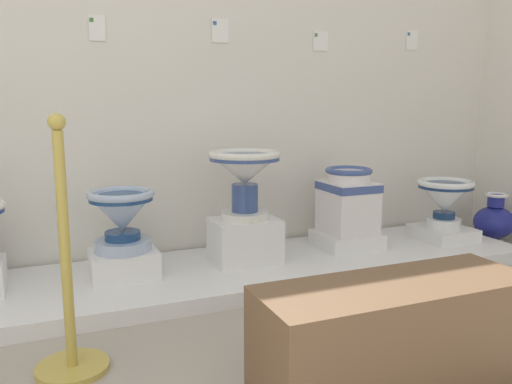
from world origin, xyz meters
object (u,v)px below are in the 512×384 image
at_px(antique_toilet_rightmost, 245,171).
at_px(antique_toilet_leftmost, 445,197).
at_px(decorative_vase_spare, 494,221).
at_px(plinth_block_slender_white, 347,239).
at_px(info_placard_second, 97,28).
at_px(antique_toilet_slender_white, 348,199).
at_px(plinth_block_tall_cobalt, 124,263).
at_px(info_placard_fourth, 320,41).
at_px(plinth_block_leftmost, 443,233).
at_px(stanchion_post_near_left, 69,305).
at_px(plinth_block_rightmost, 245,240).
at_px(antique_toilet_tall_cobalt, 122,215).
at_px(info_placard_fifth, 412,40).
at_px(museum_bench, 395,336).
at_px(info_placard_third, 220,30).

xyz_separation_m(antique_toilet_rightmost, antique_toilet_leftmost, (1.47, -0.05, -0.24)).
bearing_deg(decorative_vase_spare, plinth_block_slender_white, 177.45).
height_order(antique_toilet_rightmost, info_placard_second, info_placard_second).
distance_m(antique_toilet_slender_white, info_placard_second, 1.86).
relative_size(plinth_block_tall_cobalt, info_placard_fourth, 2.80).
relative_size(plinth_block_tall_cobalt, antique_toilet_rightmost, 0.84).
distance_m(plinth_block_leftmost, antique_toilet_leftmost, 0.26).
bearing_deg(antique_toilet_slender_white, antique_toilet_leftmost, -6.89).
bearing_deg(stanchion_post_near_left, plinth_block_slender_white, 25.62).
bearing_deg(plinth_block_rightmost, info_placard_second, 152.62).
relative_size(antique_toilet_tall_cobalt, info_placard_second, 2.49).
bearing_deg(info_placard_fifth, museum_bench, -128.87).
xyz_separation_m(antique_toilet_slender_white, museum_bench, (-0.70, -1.42, -0.21)).
bearing_deg(info_placard_second, stanchion_post_near_left, -103.13).
height_order(plinth_block_tall_cobalt, info_placard_fourth, info_placard_fourth).
relative_size(antique_toilet_rightmost, antique_toilet_leftmost, 1.11).
xyz_separation_m(plinth_block_slender_white, info_placard_fourth, (-0.03, 0.35, 1.31)).
height_order(plinth_block_rightmost, info_placard_fourth, info_placard_fourth).
bearing_deg(plinth_block_leftmost, stanchion_post_near_left, -163.06).
height_order(plinth_block_leftmost, stanchion_post_near_left, stanchion_post_near_left).
bearing_deg(antique_toilet_slender_white, plinth_block_rightmost, -177.04).
height_order(plinth_block_tall_cobalt, info_placard_fifth, info_placard_fifth).
xyz_separation_m(plinth_block_rightmost, plinth_block_slender_white, (0.74, 0.04, -0.08)).
xyz_separation_m(antique_toilet_leftmost, info_placard_third, (-1.48, 0.44, 1.09)).
xyz_separation_m(antique_toilet_tall_cobalt, info_placard_fifth, (2.19, 0.40, 1.05)).
bearing_deg(antique_toilet_tall_cobalt, antique_toilet_slender_white, 1.79).
bearing_deg(info_placard_fifth, decorative_vase_spare, -38.57).
distance_m(antique_toilet_tall_cobalt, plinth_block_slender_white, 1.49).
xyz_separation_m(antique_toilet_slender_white, decorative_vase_spare, (1.24, -0.06, -0.25)).
bearing_deg(plinth_block_tall_cobalt, antique_toilet_rightmost, 0.57).
distance_m(plinth_block_slender_white, antique_toilet_leftmost, 0.78).
xyz_separation_m(antique_toilet_slender_white, info_placard_third, (-0.75, 0.35, 1.07)).
height_order(plinth_block_slender_white, info_placard_second, info_placard_second).
bearing_deg(plinth_block_rightmost, antique_toilet_tall_cobalt, -179.43).
bearing_deg(antique_toilet_rightmost, info_placard_second, 152.62).
distance_m(antique_toilet_leftmost, info_placard_fifth, 1.18).
xyz_separation_m(plinth_block_leftmost, antique_toilet_leftmost, (-0.00, -0.00, 0.26)).
distance_m(antique_toilet_rightmost, plinth_block_slender_white, 0.89).
bearing_deg(plinth_block_tall_cobalt, antique_toilet_tall_cobalt, 0.00).
bearing_deg(info_placard_fifth, info_placard_third, 180.00).
height_order(plinth_block_rightmost, info_placard_second, info_placard_second).
relative_size(info_placard_third, info_placard_fifth, 1.06).
relative_size(info_placard_fifth, museum_bench, 0.13).
height_order(plinth_block_slender_white, decorative_vase_spare, decorative_vase_spare).
distance_m(plinth_block_rightmost, plinth_block_slender_white, 0.74).
height_order(antique_toilet_leftmost, museum_bench, antique_toilet_leftmost).
distance_m(info_placard_second, info_placard_fourth, 1.46).
relative_size(plinth_block_leftmost, info_placard_fifth, 2.75).
bearing_deg(antique_toilet_rightmost, info_placard_third, 91.70).
xyz_separation_m(antique_toilet_rightmost, plinth_block_leftmost, (1.47, -0.05, -0.50)).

